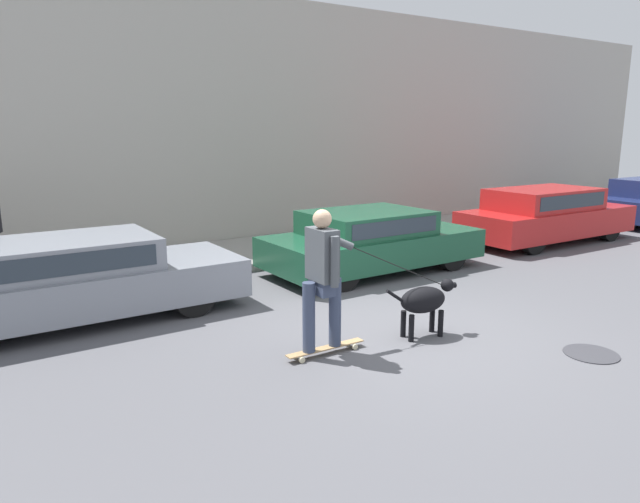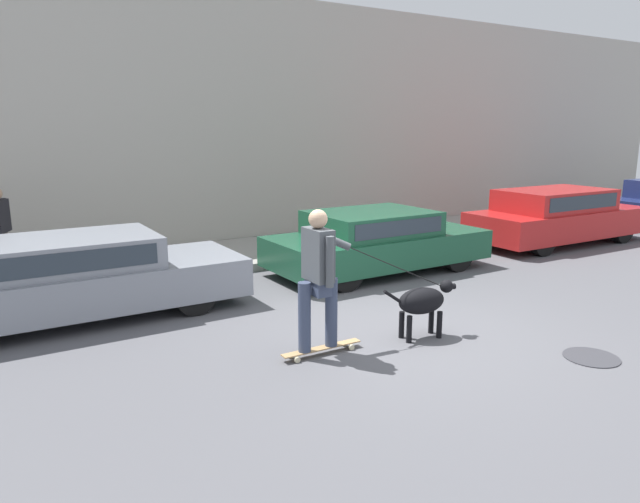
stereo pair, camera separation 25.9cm
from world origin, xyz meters
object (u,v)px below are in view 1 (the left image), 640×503
parked_car_0 (72,280)px  dog (424,301)px  parked_car_2 (546,215)px  skateboarder (323,274)px  parked_car_1 (371,241)px

parked_car_0 → dog: (3.65, -3.08, -0.11)m
parked_car_2 → skateboarder: size_ratio=1.99×
parked_car_1 → skateboarder: skateboarder is taller
parked_car_2 → dog: parked_car_2 is taller
parked_car_0 → parked_car_2: bearing=-0.7°
skateboarder → dog: bearing=-7.0°
parked_car_1 → skateboarder: (-2.95, -2.90, 0.42)m
parked_car_0 → skateboarder: 3.68m
dog → skateboarder: 1.52m
parked_car_0 → dog: size_ratio=4.42×
dog → skateboarder: (-1.42, 0.18, 0.51)m
parked_car_1 → skateboarder: 4.16m
parked_car_0 → dog: bearing=-40.9°
parked_car_1 → dog: size_ratio=3.99×
parked_car_1 → skateboarder: size_ratio=1.84×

